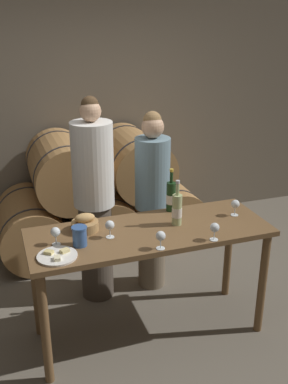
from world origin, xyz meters
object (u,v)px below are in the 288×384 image
wine_glass_far_left (55,232)px  wine_glass_center (161,236)px  cheese_plate (57,256)px  wine_bottle_red (171,196)px  wine_bottle_white (177,209)px  tasting_table (150,245)px  person_right (152,201)px  wine_glass_right (215,228)px  blue_crock (80,235)px  wine_glass_left (110,226)px  person_left (94,201)px  wine_glass_far_right (235,205)px  bread_basket (85,224)px

wine_glass_far_left → wine_glass_center: 0.72m
cheese_plate → wine_glass_far_left: wine_glass_far_left is taller
wine_bottle_red → wine_glass_far_left: 1.00m
wine_bottle_red → wine_bottle_white: bearing=-102.3°
tasting_table → cheese_plate: 0.74m
person_right → wine_glass_right: (0.12, -0.94, 0.15)m
blue_crock → wine_glass_left: 0.23m
tasting_table → cheese_plate: size_ratio=6.77×
person_left → wine_bottle_white: person_left is taller
blue_crock → wine_glass_right: size_ratio=1.08×
wine_bottle_red → wine_glass_far_right: (0.44, -0.25, -0.03)m
blue_crock → person_left: bearing=69.5°
person_right → blue_crock: 1.07m
bread_basket → wine_glass_far_left: bread_basket is taller
person_right → wine_glass_right: person_right is taller
wine_glass_left → tasting_table: bearing=3.2°
bread_basket → wine_glass_far_right: bearing=-6.0°
wine_glass_center → tasting_table: bearing=84.5°
person_left → wine_glass_left: (-0.04, -0.66, 0.08)m
wine_bottle_red → wine_glass_right: size_ratio=2.73×
person_left → person_right: (0.52, 0.00, -0.07)m
cheese_plate → wine_glass_right: size_ratio=2.04×
wine_glass_far_left → wine_glass_far_right: size_ratio=1.00×
wine_glass_right → wine_bottle_white: bearing=115.1°
person_right → wine_glass_far_right: bearing=-53.3°
wine_glass_far_left → wine_bottle_white: bearing=1.6°
wine_glass_right → wine_glass_far_left: bearing=164.4°
cheese_plate → wine_glass_far_right: 1.44m
person_right → wine_bottle_red: person_right is taller
person_right → tasting_table: bearing=-111.5°
wine_glass_far_left → blue_crock: bearing=-23.6°
wine_bottle_red → bread_basket: size_ratio=1.79×
cheese_plate → wine_glass_far_right: size_ratio=2.04×
wine_bottle_white → wine_glass_far_right: (0.49, 0.00, -0.03)m
wine_glass_left → wine_glass_right: bearing=-22.1°
wine_bottle_white → wine_glass_far_right: 0.50m
wine_bottle_white → bread_basket: wine_bottle_white is taller
wine_glass_far_left → wine_glass_left: size_ratio=1.00×
wine_glass_far_right → wine_glass_far_left: bearing=-178.9°
person_right → wine_bottle_red: size_ratio=4.64×
wine_bottle_white → wine_glass_center: size_ratio=2.71×
person_left → wine_glass_center: (0.24, -0.93, 0.08)m
person_right → wine_glass_far_left: 1.15m
person_right → wine_glass_left: 0.88m
wine_bottle_red → cheese_plate: bearing=-155.4°
wine_glass_center → wine_glass_far_left: bearing=156.2°
person_left → wine_glass_center: person_left is taller
person_left → wine_glass_far_left: 0.77m
cheese_plate → wine_glass_left: size_ratio=2.04×
wine_glass_far_left → person_left: bearing=57.1°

